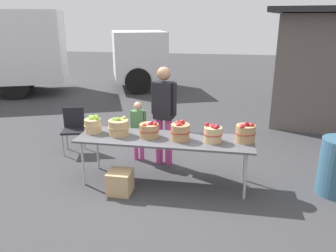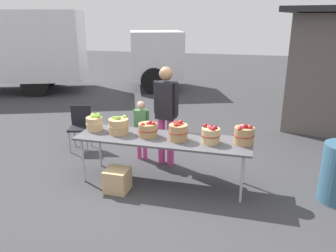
{
  "view_description": "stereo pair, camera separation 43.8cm",
  "coord_description": "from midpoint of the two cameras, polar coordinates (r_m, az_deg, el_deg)",
  "views": [
    {
      "loc": [
        0.91,
        -4.71,
        2.51
      ],
      "look_at": [
        0.0,
        0.3,
        0.85
      ],
      "focal_mm": 35.65,
      "sensor_mm": 36.0,
      "label": 1
    },
    {
      "loc": [
        1.33,
        -4.61,
        2.51
      ],
      "look_at": [
        0.0,
        0.3,
        0.85
      ],
      "focal_mm": 35.65,
      "sensor_mm": 36.0,
      "label": 2
    }
  ],
  "objects": [
    {
      "name": "apple_basket_red_3",
      "position": [
        5.0,
        10.69,
        -1.16
      ],
      "size": [
        0.31,
        0.31,
        0.31
      ],
      "color": "#A87F51",
      "rests_on": "market_table"
    },
    {
      "name": "child_customer",
      "position": [
        6.03,
        -7.16,
        -0.07
      ],
      "size": [
        0.29,
        0.16,
        1.1
      ],
      "rotation": [
        0.0,
        0.0,
        3.21
      ],
      "color": "#CC3F8C",
      "rests_on": "ground"
    },
    {
      "name": "apple_basket_red_1",
      "position": [
        4.99,
        -0.4,
        -0.95
      ],
      "size": [
        0.3,
        0.3,
        0.31
      ],
      "color": "#A87F51",
      "rests_on": "market_table"
    },
    {
      "name": "folding_chair",
      "position": [
        6.75,
        -17.67,
        -0.08
      ],
      "size": [
        0.49,
        0.49,
        0.86
      ],
      "rotation": [
        0.0,
        0.0,
        0.26
      ],
      "color": "black",
      "rests_on": "ground"
    },
    {
      "name": "apple_basket_green_1",
      "position": [
        5.3,
        -10.81,
        -0.19
      ],
      "size": [
        0.33,
        0.33,
        0.29
      ],
      "color": "tan",
      "rests_on": "market_table"
    },
    {
      "name": "vendor_adult",
      "position": [
        5.72,
        -2.92,
        2.97
      ],
      "size": [
        0.45,
        0.28,
        1.74
      ],
      "rotation": [
        0.0,
        0.0,
        2.96
      ],
      "color": "#CC3F8C",
      "rests_on": "ground"
    },
    {
      "name": "ground_plane",
      "position": [
        5.41,
        -2.92,
        -9.6
      ],
      "size": [
        40.0,
        40.0,
        0.0
      ],
      "primitive_type": "plane",
      "color": "#38383A"
    },
    {
      "name": "apple_basket_green_0",
      "position": [
        5.51,
        -14.96,
        0.2
      ],
      "size": [
        0.28,
        0.28,
        0.28
      ],
      "color": "tan",
      "rests_on": "market_table"
    },
    {
      "name": "apple_basket_red_2",
      "position": [
        4.94,
        5.2,
        -1.3
      ],
      "size": [
        0.29,
        0.29,
        0.28
      ],
      "color": "tan",
      "rests_on": "market_table"
    },
    {
      "name": "produce_crate",
      "position": [
        5.12,
        -10.66,
        -9.45
      ],
      "size": [
        0.35,
        0.35,
        0.35
      ],
      "primitive_type": "cube",
      "color": "tan",
      "rests_on": "ground"
    },
    {
      "name": "apple_basket_red_0",
      "position": [
        5.14,
        -5.68,
        -0.72
      ],
      "size": [
        0.31,
        0.31,
        0.26
      ],
      "color": "#A87F51",
      "rests_on": "market_table"
    },
    {
      "name": "box_truck",
      "position": [
        12.55,
        -23.06,
        11.99
      ],
      "size": [
        7.95,
        4.81,
        2.75
      ],
      "rotation": [
        0.0,
        0.0,
        0.37
      ],
      "color": "white",
      "rests_on": "ground"
    },
    {
      "name": "market_table",
      "position": [
        5.12,
        -3.05,
        -2.51
      ],
      "size": [
        2.7,
        0.76,
        0.75
      ],
      "color": "#4C4C51",
      "rests_on": "ground"
    }
  ]
}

